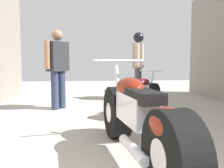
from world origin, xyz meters
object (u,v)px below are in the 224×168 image
motorcycle_black_naked (138,95)px  mechanic_in_blue (58,65)px  motorcycle_maroon_cruiser (138,119)px  mechanic_with_helmet (138,59)px

motorcycle_black_naked → mechanic_in_blue: bearing=161.8°
motorcycle_maroon_cruiser → motorcycle_black_naked: bearing=78.4°
motorcycle_black_naked → mechanic_with_helmet: bearing=78.2°
motorcycle_maroon_cruiser → motorcycle_black_naked: motorcycle_maroon_cruiser is taller
mechanic_in_blue → mechanic_with_helmet: (1.93, 1.10, 0.12)m
motorcycle_maroon_cruiser → mechanic_in_blue: (-1.12, 2.81, 0.50)m
motorcycle_maroon_cruiser → mechanic_with_helmet: (0.81, 3.91, 0.62)m
motorcycle_black_naked → mechanic_with_helmet: size_ratio=0.84×
mechanic_with_helmet → motorcycle_black_naked: bearing=-101.8°
mechanic_with_helmet → motorcycle_maroon_cruiser: bearing=-101.7°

